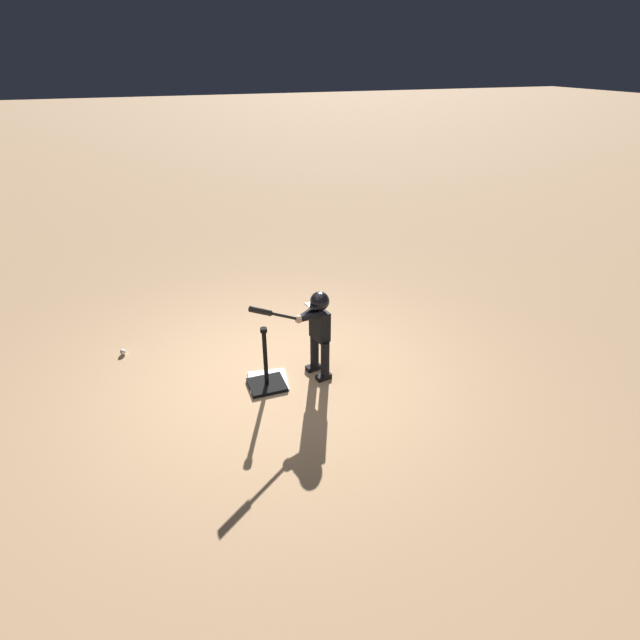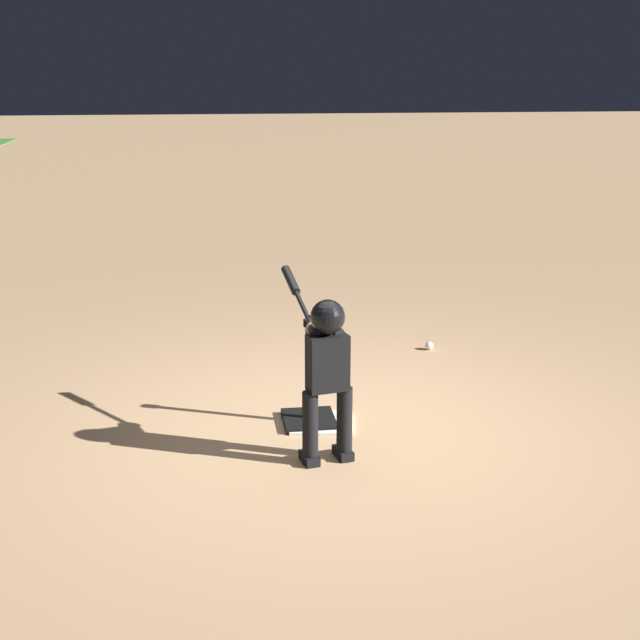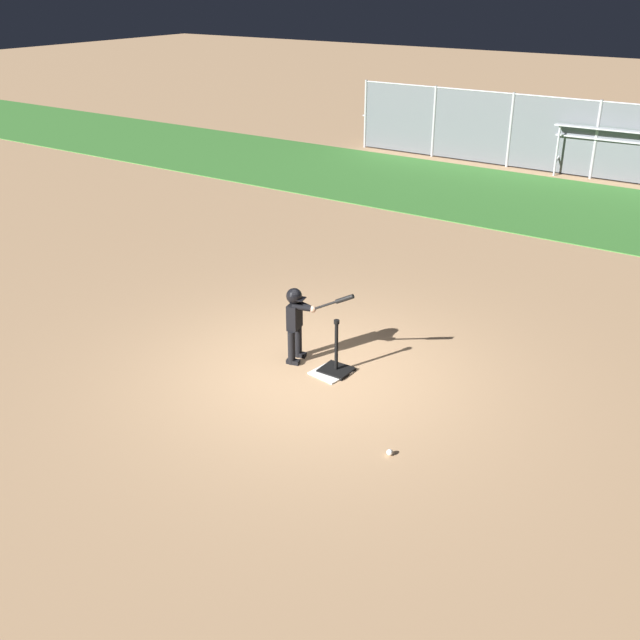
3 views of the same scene
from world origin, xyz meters
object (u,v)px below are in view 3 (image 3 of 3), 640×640
at_px(batter_child, 297,316).
at_px(baseball, 390,452).
at_px(bleachers_left_center, 417,132).
at_px(bleachers_far_left, 625,149).
at_px(batting_tee, 336,364).

bearing_deg(batter_child, baseball, -30.17).
xyz_separation_m(bleachers_left_center, bleachers_far_left, (6.20, -0.12, 0.22)).
height_order(batting_tee, baseball, batting_tee).
distance_m(bleachers_left_center, bleachers_far_left, 6.21).
bearing_deg(batter_child, bleachers_far_left, 85.75).
bearing_deg(baseball, bleachers_far_left, 94.52).
bearing_deg(bleachers_left_center, batting_tee, -66.80).
xyz_separation_m(batting_tee, batter_child, (-0.62, -0.03, 0.56)).
distance_m(baseball, bleachers_left_center, 16.59).
bearing_deg(batting_tee, batter_child, -177.55).
xyz_separation_m(baseball, bleachers_left_center, (-7.36, 14.86, 0.41)).
relative_size(batter_child, bleachers_left_center, 0.36).
xyz_separation_m(batter_child, bleachers_far_left, (1.00, 13.48, -0.01)).
xyz_separation_m(batting_tee, bleachers_far_left, (0.38, 13.46, 0.56)).
distance_m(batter_child, baseball, 2.59).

